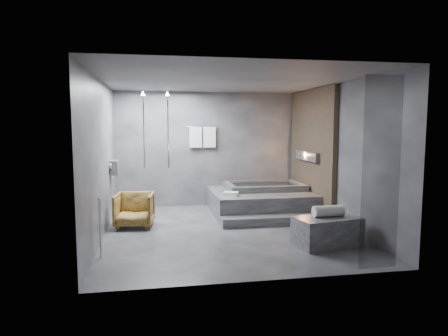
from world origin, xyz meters
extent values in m
plane|color=#2D2D2F|center=(0.00, 0.00, 0.00)|extent=(5.00, 5.00, 0.00)
cube|color=#4B4B4D|center=(0.00, 0.00, 2.80)|extent=(4.50, 5.00, 0.04)
cube|color=#37373C|center=(0.00, 2.50, 1.40)|extent=(4.50, 0.04, 2.80)
cube|color=#37373C|center=(0.00, -2.50, 1.40)|extent=(4.50, 0.04, 2.80)
cube|color=#37373C|center=(-2.25, 0.00, 1.40)|extent=(0.04, 5.00, 2.80)
cube|color=#37373C|center=(2.25, 0.00, 1.40)|extent=(0.04, 5.00, 2.80)
cube|color=#8B7051|center=(2.19, 1.25, 1.40)|extent=(0.10, 2.40, 2.78)
cube|color=#FF9938|center=(2.11, 1.25, 1.30)|extent=(0.14, 1.20, 0.20)
cube|color=gray|center=(-2.16, 1.40, 1.10)|extent=(0.16, 0.42, 0.30)
imported|color=beige|center=(-2.15, 1.30, 1.05)|extent=(0.08, 0.08, 0.21)
imported|color=beige|center=(-2.15, 1.50, 1.03)|extent=(0.07, 0.07, 0.15)
cylinder|color=silver|center=(-1.00, 2.05, 1.90)|extent=(0.04, 0.04, 1.80)
cylinder|color=silver|center=(-1.55, 2.05, 1.90)|extent=(0.04, 0.04, 1.80)
cylinder|color=silver|center=(-0.15, 2.44, 1.95)|extent=(0.75, 0.02, 0.02)
cube|color=white|center=(-0.32, 2.42, 1.70)|extent=(0.30, 0.06, 0.50)
cube|color=white|center=(0.02, 2.42, 1.70)|extent=(0.30, 0.06, 0.50)
cylinder|color=silver|center=(-2.15, -1.20, 0.45)|extent=(0.04, 0.04, 0.90)
cube|color=black|center=(1.65, -2.45, 1.35)|extent=(0.55, 0.01, 2.60)
cube|color=#323234|center=(1.05, 1.45, 0.25)|extent=(2.20, 2.00, 0.50)
cube|color=#323234|center=(1.05, 0.27, 0.09)|extent=(2.20, 0.36, 0.18)
cube|color=#343437|center=(1.48, -1.22, 0.24)|extent=(1.15, 0.77, 0.48)
imported|color=#493312|center=(-1.73, 0.61, 0.34)|extent=(0.80, 0.82, 0.67)
cylinder|color=silver|center=(1.51, -1.18, 0.57)|extent=(0.53, 0.21, 0.19)
cube|color=silver|center=(0.27, 0.93, 0.54)|extent=(0.36, 0.32, 0.08)
camera|label=1|loc=(-1.34, -7.29, 2.00)|focal=32.00mm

